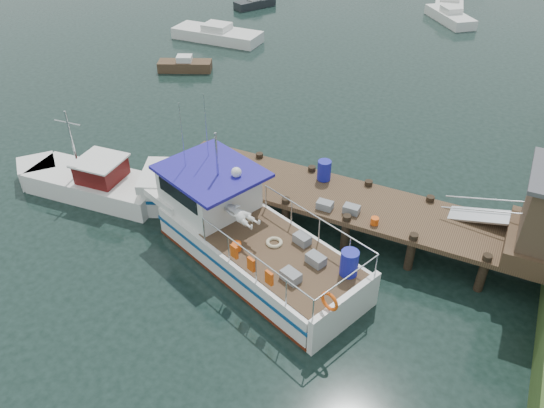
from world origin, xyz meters
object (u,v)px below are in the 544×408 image
at_px(moored_d, 449,3).
at_px(moored_e, 255,3).
at_px(dock, 483,215).
at_px(moored_rowboat, 185,65).
at_px(work_boat, 89,181).
at_px(moored_b, 450,16).
at_px(lobster_boat, 234,226).
at_px(moored_a, 217,34).

distance_m(moored_d, moored_e, 17.30).
xyz_separation_m(dock, moored_rowboat, (-20.26, 11.25, -1.86)).
height_order(moored_rowboat, moored_e, moored_e).
relative_size(work_boat, moored_e, 1.90).
xyz_separation_m(moored_rowboat, moored_b, (13.62, 18.75, 0.07)).
relative_size(moored_rowboat, moored_d, 0.51).
relative_size(dock, moored_rowboat, 4.53).
relative_size(lobster_boat, moored_a, 1.65).
bearing_deg(moored_b, moored_e, -152.77).
xyz_separation_m(moored_a, moored_b, (14.87, 12.54, -0.02)).
distance_m(work_boat, moored_a, 20.88).
distance_m(dock, lobster_boat, 8.98).
relative_size(lobster_boat, moored_e, 2.87).
distance_m(dock, moored_rowboat, 23.25).
relative_size(moored_a, moored_b, 1.27).
relative_size(lobster_boat, work_boat, 1.51).
distance_m(lobster_boat, work_boat, 7.60).
distance_m(work_boat, moored_e, 30.09).
height_order(lobster_boat, moored_e, lobster_boat).
distance_m(dock, moored_e, 35.26).
bearing_deg(dock, moored_b, 102.48).
bearing_deg(moored_a, moored_rowboat, -60.29).
distance_m(work_boat, moored_b, 33.95).
bearing_deg(moored_d, moored_rowboat, -99.12).
xyz_separation_m(work_boat, moored_d, (8.41, 36.71, -0.18)).
bearing_deg(moored_a, dock, -20.73).
height_order(work_boat, moored_rowboat, work_boat).
height_order(moored_a, moored_e, moored_a).
xyz_separation_m(work_boat, moored_rowboat, (-4.33, 13.90, -0.24)).
distance_m(dock, moored_d, 34.93).
bearing_deg(work_boat, moored_e, 98.85).
bearing_deg(moored_rowboat, lobster_boat, -45.23).
relative_size(dock, moored_e, 4.24).
height_order(moored_rowboat, moored_d, moored_d).
relative_size(dock, work_boat, 2.23).
height_order(dock, work_boat, dock).
bearing_deg(moored_e, moored_a, -62.39).
distance_m(work_boat, moored_d, 37.66).
height_order(lobster_boat, moored_d, lobster_boat).
relative_size(work_boat, moored_rowboat, 2.03).
distance_m(moored_a, moored_e, 9.24).
relative_size(work_boat, moored_a, 1.09).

